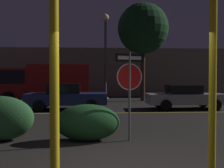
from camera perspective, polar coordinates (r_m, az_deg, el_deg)
The scene contains 12 objects.
road_center_stripe at distance 12.46m, azimuth -0.59°, elevation -6.62°, with size 37.68×0.12×0.01m, color gold.
stop_sign at distance 6.91m, azimuth 4.03°, elevation 1.28°, with size 0.82×0.22×2.47m.
yellow_pole_left at distance 4.21m, azimuth -13.06°, elevation 0.75°, with size 0.16×0.16×3.41m, color yellow.
yellow_pole_right at distance 4.43m, azimuth 22.02°, elevation 0.65°, with size 0.12×0.12×3.40m, color yellow.
hedge_bush_1 at distance 7.65m, azimuth -24.16°, elevation -7.18°, with size 1.84×0.89×1.24m, color #2D6633.
hedge_bush_2 at distance 7.03m, azimuth -5.67°, elevation -8.75°, with size 1.80×0.90×1.02m, color #1E4C23.
passing_car_2 at distance 14.01m, azimuth -10.43°, elevation -2.84°, with size 4.50×2.12×1.43m.
passing_car_3 at distance 14.55m, azimuth 16.38°, elevation -2.84°, with size 4.41×1.79×1.34m.
delivery_truck at distance 18.10m, azimuth -16.17°, elevation 0.57°, with size 6.64×2.68×2.64m.
street_lamp at distance 17.98m, azimuth -1.51°, elevation 9.74°, with size 0.50×0.50×6.28m.
tree_0 at distance 19.43m, azimuth 7.09°, elevation 12.41°, with size 3.83×3.83×7.39m.
building_backdrop at distance 24.67m, azimuth 1.32°, elevation 2.63°, with size 23.51×3.04×4.52m, color #7A6B5B.
Camera 1 is at (-0.59, -4.59, 1.75)m, focal length 40.00 mm.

